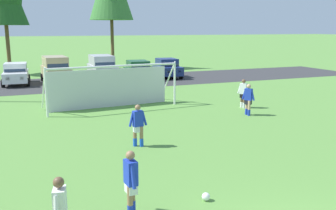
{
  "coord_description": "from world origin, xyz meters",
  "views": [
    {
      "loc": [
        -5.13,
        -4.83,
        4.48
      ],
      "look_at": [
        0.19,
        8.48,
        1.51
      ],
      "focal_mm": 39.91,
      "sensor_mm": 36.0,
      "label": 1
    }
  ],
  "objects": [
    {
      "name": "player_winger_left",
      "position": [
        5.81,
        11.3,
        0.82
      ],
      "size": [
        0.44,
        0.69,
        1.64
      ],
      "color": "tan",
      "rests_on": "ground"
    },
    {
      "name": "parked_car_slot_far_left",
      "position": [
        -5.41,
        27.4,
        0.88
      ],
      "size": [
        2.2,
        4.28,
        1.72
      ],
      "color": "silver",
      "rests_on": "ground"
    },
    {
      "name": "parked_car_slot_center_right",
      "position": [
        7.52,
        27.0,
        0.88
      ],
      "size": [
        2.29,
        4.33,
        1.72
      ],
      "color": "navy",
      "rests_on": "ground"
    },
    {
      "name": "soccer_goal",
      "position": [
        -0.36,
        15.81,
        1.29
      ],
      "size": [
        7.55,
        2.52,
        2.57
      ],
      "color": "white",
      "rests_on": "ground"
    },
    {
      "name": "player_winger_right",
      "position": [
        -1.07,
        8.4,
        0.82
      ],
      "size": [
        0.75,
        0.29,
        1.64
      ],
      "color": "#936B4C",
      "rests_on": "ground"
    },
    {
      "name": "parked_car_slot_center_left",
      "position": [
        1.54,
        27.23,
        1.11
      ],
      "size": [
        2.19,
        4.63,
        2.16
      ],
      "color": "#B2B2BC",
      "rests_on": "ground"
    },
    {
      "name": "player_midfield_center",
      "position": [
        -2.84,
        3.29,
        0.82
      ],
      "size": [
        0.28,
        0.74,
        1.64
      ],
      "color": "#936B4C",
      "rests_on": "ground"
    },
    {
      "name": "soccer_ball",
      "position": [
        -0.8,
        3.3,
        0.11
      ],
      "size": [
        0.22,
        0.22,
        0.22
      ],
      "color": "white",
      "rests_on": "ground"
    },
    {
      "name": "parking_lot_strip",
      "position": [
        0.0,
        26.23,
        0.0
      ],
      "size": [
        52.0,
        8.4,
        0.01
      ],
      "primitive_type": "cube",
      "color": "#333335",
      "rests_on": "ground"
    },
    {
      "name": "ground_plane",
      "position": [
        0.0,
        15.0,
        0.0
      ],
      "size": [
        400.0,
        400.0,
        0.0
      ],
      "primitive_type": "plane",
      "color": "#598C3D"
    },
    {
      "name": "player_trailing_back",
      "position": [
        6.59,
        12.96,
        0.82
      ],
      "size": [
        0.44,
        0.69,
        1.64
      ],
      "color": "brown",
      "rests_on": "ground"
    },
    {
      "name": "parked_car_slot_center",
      "position": [
        4.39,
        25.87,
        0.88
      ],
      "size": [
        2.27,
        4.32,
        1.72
      ],
      "color": "#194C2D",
      "rests_on": "ground"
    },
    {
      "name": "parked_car_slot_left",
      "position": [
        -2.32,
        27.35,
        1.11
      ],
      "size": [
        2.32,
        4.69,
        2.16
      ],
      "color": "tan",
      "rests_on": "ground"
    }
  ]
}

